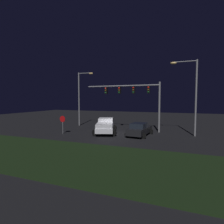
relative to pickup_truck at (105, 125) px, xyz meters
name	(u,v)px	position (x,y,z in m)	size (l,w,h in m)	color
ground_plane	(114,134)	(1.21, -0.22, -1.00)	(80.00, 80.00, 0.00)	black
grass_median	(66,156)	(1.21, -10.17, -0.95)	(27.60, 7.99, 0.10)	black
pickup_truck	(105,125)	(0.00, 0.00, 0.00)	(4.05, 5.76, 1.80)	silver
car_sedan	(139,129)	(4.43, -0.18, -0.26)	(2.76, 4.55, 1.51)	black
traffic_signal_gantry	(134,94)	(2.93, 2.89, 4.03)	(10.32, 0.56, 6.50)	slate
street_lamp_left	(82,93)	(-6.12, 4.67, 4.34)	(2.66, 0.44, 8.52)	slate
street_lamp_right	(191,89)	(9.92, 1.84, 4.50)	(2.99, 0.44, 8.77)	slate
stop_sign	(63,121)	(-4.66, -2.49, 0.56)	(0.76, 0.08, 2.23)	slate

